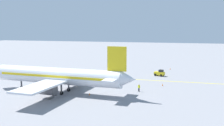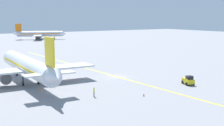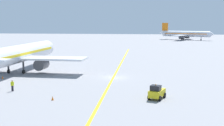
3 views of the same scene
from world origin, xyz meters
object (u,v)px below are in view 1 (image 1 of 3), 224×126
baggage_tug_white (160,73)px  ground_crew_worker (139,88)px  traffic_cone_near_nose (170,69)px  traffic_cone_mid_apron (163,85)px  airplane_at_gate (59,76)px  traffic_cone_by_wingtip (89,94)px

baggage_tug_white → ground_crew_worker: baggage_tug_white is taller
ground_crew_worker → traffic_cone_near_nose: (35.37, -3.83, -0.63)m
traffic_cone_near_nose → traffic_cone_mid_apron: 27.72m
ground_crew_worker → traffic_cone_mid_apron: 8.86m
baggage_tug_white → airplane_at_gate: bearing=145.9°
baggage_tug_white → ground_crew_worker: (-21.31, 1.95, 0.01)m
traffic_cone_mid_apron → traffic_cone_by_wingtip: (-13.99, 13.91, 0.00)m
traffic_cone_by_wingtip → traffic_cone_mid_apron: bearing=-44.8°
airplane_at_gate → traffic_cone_by_wingtip: airplane_at_gate is taller
baggage_tug_white → traffic_cone_near_nose: baggage_tug_white is taller
ground_crew_worker → traffic_cone_mid_apron: ground_crew_worker is taller
ground_crew_worker → traffic_cone_by_wingtip: 11.43m
traffic_cone_near_nose → traffic_cone_by_wingtip: 43.78m
airplane_at_gate → traffic_cone_mid_apron: (13.98, -21.22, -3.43)m
ground_crew_worker → traffic_cone_by_wingtip: ground_crew_worker is taller
baggage_tug_white → traffic_cone_mid_apron: baggage_tug_white is taller
traffic_cone_by_wingtip → airplane_at_gate: bearing=89.9°
ground_crew_worker → traffic_cone_mid_apron: bearing=-30.1°
airplane_at_gate → ground_crew_worker: airplane_at_gate is taller
ground_crew_worker → traffic_cone_mid_apron: size_ratio=3.05×
airplane_at_gate → baggage_tug_white: size_ratio=10.65×
baggage_tug_white → ground_crew_worker: size_ratio=1.98×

